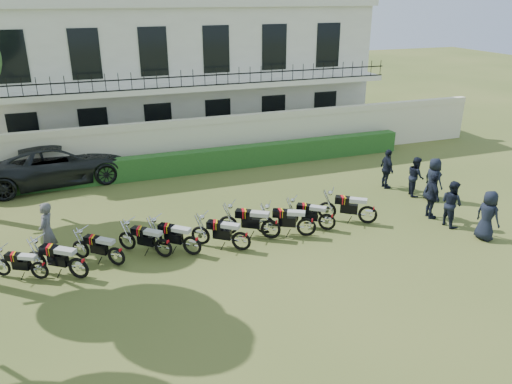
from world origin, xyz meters
TOP-DOWN VIEW (x-y plane):
  - ground at (0.00, 0.00)m, footprint 100.00×100.00m
  - perimeter_wall at (0.00, 8.00)m, footprint 30.00×0.35m
  - hedge at (1.00, 7.20)m, footprint 18.00×0.60m
  - building at (0.00, 13.96)m, footprint 20.40×9.60m
  - motorcycle_0 at (-6.71, -0.26)m, footprint 1.55×0.91m
  - motorcycle_1 at (-5.67, -0.61)m, footprint 1.72×1.29m
  - motorcycle_2 at (-4.59, -0.22)m, footprint 1.49×1.27m
  - motorcycle_3 at (-3.18, -0.19)m, footprint 1.51×1.35m
  - motorcycle_4 at (-2.32, -0.37)m, footprint 1.59×1.39m
  - motorcycle_5 at (-0.80, -0.60)m, footprint 1.68×1.28m
  - motorcycle_6 at (0.37, -0.16)m, footprint 1.86×1.22m
  - motorcycle_7 at (1.56, -0.39)m, footprint 1.86×1.07m
  - motorcycle_8 at (2.42, -0.21)m, footprint 1.55×1.28m
  - motorcycle_9 at (4.01, -0.24)m, footprint 1.79×1.28m
  - suv at (-6.25, 8.01)m, footprint 6.48×3.60m
  - inspector at (-6.45, 0.91)m, footprint 0.64×0.78m
  - officer_0 at (7.04, -2.55)m, footprint 0.69×0.92m
  - officer_1 at (6.66, -1.28)m, footprint 0.67×0.84m
  - officer_2 at (6.44, -0.53)m, footprint 0.63×1.05m
  - officer_3 at (7.58, 0.87)m, footprint 0.63×0.89m
  - officer_4 at (7.26, 1.53)m, footprint 0.82×0.93m
  - officer_5 at (6.63, 2.60)m, footprint 0.52×1.02m

SIDE VIEW (x-z plane):
  - ground at x=0.00m, z-range 0.00..0.00m
  - motorcycle_0 at x=-6.71m, z-range -0.04..0.90m
  - motorcycle_2 at x=-4.59m, z-range -0.04..0.98m
  - motorcycle_8 at x=2.42m, z-range -0.04..1.00m
  - motorcycle_3 at x=-3.18m, z-range -0.04..1.01m
  - hedge at x=1.00m, z-range 0.00..1.00m
  - motorcycle_4 at x=-2.32m, z-range -0.04..1.06m
  - motorcycle_5 at x=-0.80m, z-range -0.04..1.06m
  - motorcycle_7 at x=1.56m, z-range -0.04..1.08m
  - motorcycle_1 at x=-5.67m, z-range -0.04..1.08m
  - motorcycle_9 at x=4.01m, z-range -0.04..1.10m
  - motorcycle_6 at x=0.37m, z-range -0.04..1.12m
  - officer_4 at x=7.26m, z-range 0.00..1.59m
  - officer_1 at x=6.66m, z-range 0.00..1.65m
  - officer_5 at x=6.63m, z-range 0.00..1.66m
  - officer_2 at x=6.44m, z-range 0.00..1.68m
  - officer_0 at x=7.04m, z-range 0.00..1.70m
  - officer_3 at x=7.58m, z-range 0.00..1.71m
  - suv at x=-6.25m, z-range 0.00..1.72m
  - inspector at x=-6.45m, z-range 0.00..1.85m
  - perimeter_wall at x=0.00m, z-range 0.02..2.32m
  - building at x=0.00m, z-range 0.01..7.41m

